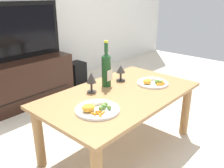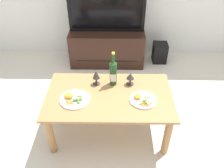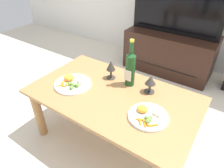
% 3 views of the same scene
% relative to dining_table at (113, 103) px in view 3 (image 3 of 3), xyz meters
% --- Properties ---
extents(ground_plane, '(6.40, 6.40, 0.00)m').
position_rel_dining_table_xyz_m(ground_plane, '(0.00, 0.00, -0.39)').
color(ground_plane, beige).
extents(dining_table, '(1.20, 0.70, 0.48)m').
position_rel_dining_table_xyz_m(dining_table, '(0.00, 0.00, 0.00)').
color(dining_table, '#9E7042').
rests_on(dining_table, ground_plane).
extents(tv_stand, '(1.06, 0.49, 0.50)m').
position_rel_dining_table_xyz_m(tv_stand, '(-0.06, 1.37, -0.14)').
color(tv_stand, black).
rests_on(tv_stand, ground_plane).
extents(tv_screen, '(1.04, 0.05, 0.59)m').
position_rel_dining_table_xyz_m(tv_screen, '(-0.06, 1.37, 0.40)').
color(tv_screen, black).
rests_on(tv_screen, tv_stand).
extents(wine_bottle, '(0.07, 0.07, 0.36)m').
position_rel_dining_table_xyz_m(wine_bottle, '(0.04, 0.18, 0.23)').
color(wine_bottle, '#19471E').
rests_on(wine_bottle, dining_table).
extents(goblet_left, '(0.07, 0.07, 0.15)m').
position_rel_dining_table_xyz_m(goblet_left, '(-0.13, 0.17, 0.19)').
color(goblet_left, '#38332D').
rests_on(goblet_left, dining_table).
extents(goblet_right, '(0.08, 0.08, 0.13)m').
position_rel_dining_table_xyz_m(goblet_right, '(0.21, 0.17, 0.17)').
color(goblet_right, '#38332D').
rests_on(goblet_right, dining_table).
extents(dinner_plate_left, '(0.28, 0.28, 0.06)m').
position_rel_dining_table_xyz_m(dinner_plate_left, '(-0.32, -0.07, 0.10)').
color(dinner_plate_left, white).
rests_on(dinner_plate_left, dining_table).
extents(dinner_plate_right, '(0.25, 0.25, 0.05)m').
position_rel_dining_table_xyz_m(dinner_plate_right, '(0.31, -0.08, 0.10)').
color(dinner_plate_right, white).
rests_on(dinner_plate_right, dining_table).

